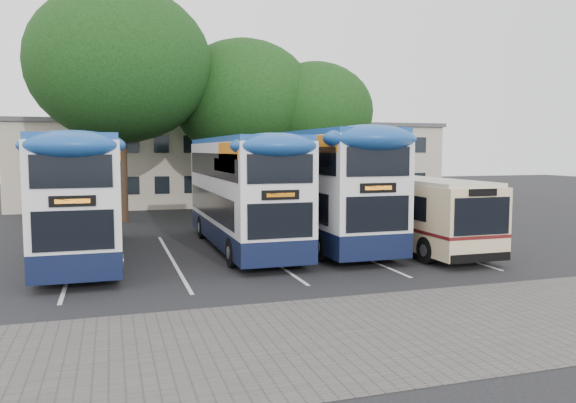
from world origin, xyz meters
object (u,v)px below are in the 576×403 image
at_px(bus_dd_right, 317,182).
at_px(tree_right, 315,112).
at_px(bus_dd_mid, 242,188).
at_px(tree_left, 120,65).
at_px(bus_single, 407,208).
at_px(lamp_post, 342,136).
at_px(bus_dd_left, 82,192).
at_px(tree_mid, 244,100).

bearing_deg(bus_dd_right, tree_right, 70.15).
bearing_deg(bus_dd_mid, bus_dd_right, 4.34).
height_order(tree_left, tree_right, tree_left).
xyz_separation_m(tree_left, bus_dd_mid, (4.48, -10.60, -6.30)).
height_order(bus_dd_right, bus_single, bus_dd_right).
distance_m(lamp_post, tree_left, 15.41).
height_order(tree_left, bus_dd_right, tree_left).
bearing_deg(lamp_post, bus_single, -102.77).
bearing_deg(bus_single, bus_dd_right, 149.18).
bearing_deg(bus_dd_left, tree_left, 81.06).
height_order(tree_left, bus_dd_left, tree_left).
relative_size(bus_dd_left, bus_dd_mid, 1.00).
xyz_separation_m(lamp_post, tree_left, (-14.67, -2.86, 3.75)).
height_order(tree_right, bus_dd_right, tree_right).
bearing_deg(bus_dd_left, bus_dd_mid, 3.33).
bearing_deg(bus_dd_mid, tree_mid, 76.39).
xyz_separation_m(tree_right, bus_dd_left, (-13.61, -11.66, -3.98)).
height_order(tree_left, tree_mid, tree_left).
xyz_separation_m(tree_mid, bus_dd_right, (0.44, -12.03, -4.53)).
bearing_deg(tree_mid, tree_right, -12.55).
xyz_separation_m(bus_dd_right, bus_single, (3.33, -1.99, -1.01)).
height_order(bus_dd_left, bus_dd_right, bus_dd_right).
bearing_deg(bus_dd_mid, bus_dd_left, -176.67).
xyz_separation_m(tree_mid, bus_single, (3.77, -14.02, -5.54)).
bearing_deg(bus_dd_right, tree_left, 127.39).
bearing_deg(bus_single, tree_mid, 105.06).
distance_m(tree_left, bus_dd_mid, 13.12).
xyz_separation_m(tree_left, bus_dd_right, (7.90, -10.34, -6.15)).
xyz_separation_m(lamp_post, bus_dd_left, (-16.40, -13.82, -2.55)).
relative_size(bus_dd_mid, bus_single, 1.11).
xyz_separation_m(bus_dd_left, bus_single, (12.95, -1.37, -0.86)).
relative_size(tree_left, bus_dd_left, 1.20).
bearing_deg(bus_dd_left, tree_mid, 54.02).
xyz_separation_m(tree_mid, tree_right, (4.43, -0.99, -0.70)).
xyz_separation_m(tree_right, bus_dd_right, (-3.99, -11.04, -3.83)).
distance_m(tree_mid, tree_right, 4.59).
bearing_deg(lamp_post, bus_dd_right, -117.15).
height_order(bus_dd_mid, bus_dd_right, bus_dd_right).
distance_m(tree_left, tree_right, 12.13).
height_order(lamp_post, bus_single, lamp_post).
height_order(lamp_post, tree_left, tree_left).
distance_m(tree_left, tree_mid, 7.82).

